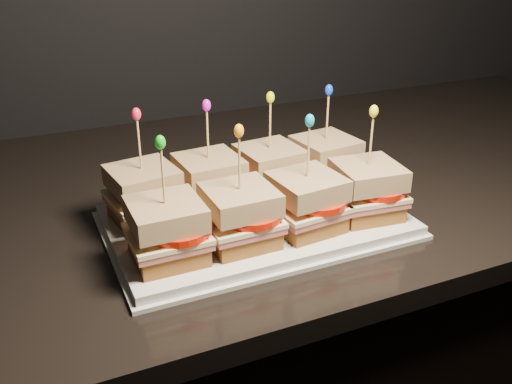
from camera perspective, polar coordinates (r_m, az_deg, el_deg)
name	(u,v)px	position (r m, az deg, el deg)	size (l,w,h in m)	color
granite_slab	(88,216)	(0.90, -16.45, -2.32)	(2.38, 0.75, 0.03)	black
platter	(256,222)	(0.80, 0.00, -2.99)	(0.40, 0.25, 0.02)	white
platter_rim	(256,226)	(0.80, 0.00, -3.37)	(0.41, 0.26, 0.01)	white
sandwich_0_bread_bot	(145,211)	(0.80, -11.00, -1.85)	(0.08, 0.08, 0.02)	#663111
sandwich_0_ham	(144,201)	(0.79, -11.09, -0.86)	(0.09, 0.09, 0.01)	#BD625D
sandwich_0_cheese	(144,196)	(0.79, -11.14, -0.40)	(0.09, 0.09, 0.01)	#FFE5A9
sandwich_0_tomato	(153,191)	(0.78, -10.22, 0.08)	(0.08, 0.08, 0.01)	red
sandwich_0_bread_top	(142,178)	(0.78, -11.30, 1.35)	(0.08, 0.08, 0.03)	brown
sandwich_0_pick	(139,147)	(0.76, -11.58, 4.40)	(0.00, 0.00, 0.09)	tan
sandwich_0_frill	(136,114)	(0.74, -11.88, 7.63)	(0.01, 0.01, 0.02)	#E82241
sandwich_1_bread_bot	(210,199)	(0.82, -4.62, -0.65)	(0.08, 0.08, 0.02)	#663111
sandwich_1_ham	(210,189)	(0.81, -4.66, 0.32)	(0.09, 0.09, 0.01)	#BD625D
sandwich_1_cheese	(209,184)	(0.81, -4.68, 0.77)	(0.09, 0.09, 0.01)	#FFE5A9
sandwich_1_tomato	(219,180)	(0.80, -3.75, 1.24)	(0.08, 0.08, 0.01)	red
sandwich_1_bread_top	(209,167)	(0.80, -4.74, 2.49)	(0.08, 0.08, 0.03)	brown
sandwich_1_pick	(208,137)	(0.78, -4.86, 5.47)	(0.00, 0.00, 0.09)	tan
sandwich_1_frill	(206,105)	(0.77, -4.98, 8.63)	(0.01, 0.01, 0.02)	#CE17D2
sandwich_2_bread_bot	(269,187)	(0.85, 1.35, 0.47)	(0.08, 0.08, 0.02)	#663111
sandwich_2_ham	(269,178)	(0.84, 1.36, 1.42)	(0.09, 0.09, 0.01)	#BD625D
sandwich_2_cheese	(270,174)	(0.84, 1.36, 1.86)	(0.09, 0.09, 0.01)	#FFE5A9
sandwich_2_tomato	(279,169)	(0.84, 2.28, 2.31)	(0.08, 0.08, 0.01)	red
sandwich_2_bread_top	(270,157)	(0.83, 1.38, 3.52)	(0.08, 0.08, 0.03)	brown
sandwich_2_pick	(270,128)	(0.82, 1.41, 6.41)	(0.00, 0.00, 0.09)	tan
sandwich_2_frill	(270,97)	(0.80, 1.45, 9.44)	(0.01, 0.01, 0.02)	#DBE80B
sandwich_3_bread_bot	(324,177)	(0.89, 6.82, 1.51)	(0.08, 0.08, 0.02)	#663111
sandwich_3_ham	(325,168)	(0.89, 6.87, 2.42)	(0.09, 0.09, 0.01)	#BD625D
sandwich_3_cheese	(325,164)	(0.88, 6.90, 2.84)	(0.09, 0.09, 0.01)	#FFE5A9
sandwich_3_tomato	(334,159)	(0.88, 7.79, 3.27)	(0.08, 0.08, 0.01)	red
sandwich_3_bread_top	(326,148)	(0.87, 6.98, 4.43)	(0.08, 0.08, 0.03)	brown
sandwich_3_pick	(327,120)	(0.86, 7.14, 7.19)	(0.00, 0.00, 0.09)	tan
sandwich_3_frill	(329,90)	(0.85, 7.30, 10.08)	(0.01, 0.01, 0.02)	#0E35D9
sandwich_4_bread_bot	(168,250)	(0.70, -8.75, -5.72)	(0.08, 0.08, 0.02)	#663111
sandwich_4_ham	(168,239)	(0.69, -8.83, -4.62)	(0.09, 0.09, 0.01)	#BD625D
sandwich_4_cheese	(167,233)	(0.69, -8.87, -4.12)	(0.09, 0.09, 0.01)	#FFE5A9
sandwich_4_tomato	(178,228)	(0.68, -7.81, -3.61)	(0.08, 0.08, 0.01)	red
sandwich_4_bread_top	(166,214)	(0.68, -9.02, -2.18)	(0.08, 0.08, 0.03)	brown
sandwich_4_pick	(163,179)	(0.66, -9.28, 1.25)	(0.00, 0.00, 0.09)	tan
sandwich_4_frill	(160,142)	(0.64, -9.55, 4.92)	(0.01, 0.01, 0.02)	#13AE19
sandwich_5_bread_bot	(240,234)	(0.73, -1.58, -4.22)	(0.08, 0.08, 0.02)	#663111
sandwich_5_ham	(240,223)	(0.72, -1.60, -3.15)	(0.09, 0.09, 0.01)	#BD625D
sandwich_5_cheese	(240,218)	(0.71, -1.60, -2.65)	(0.09, 0.09, 0.01)	#FFE5A9
sandwich_5_tomato	(251,213)	(0.71, -0.53, -2.14)	(0.08, 0.08, 0.01)	red
sandwich_5_bread_top	(240,200)	(0.70, -1.63, -0.76)	(0.08, 0.08, 0.03)	brown
sandwich_5_pick	(239,166)	(0.68, -1.68, 2.57)	(0.00, 0.00, 0.09)	tan
sandwich_5_frill	(239,131)	(0.67, -1.72, 6.13)	(0.01, 0.01, 0.02)	orange
sandwich_6_bread_bot	(306,220)	(0.76, 4.98, -2.78)	(0.08, 0.08, 0.02)	#663111
sandwich_6_ham	(306,209)	(0.75, 5.02, -1.75)	(0.09, 0.09, 0.01)	#BD625D
sandwich_6_cheese	(306,205)	(0.75, 5.04, -1.27)	(0.09, 0.09, 0.01)	#FFE5A9
sandwich_6_tomato	(317,200)	(0.75, 6.09, -0.78)	(0.08, 0.08, 0.01)	red
sandwich_6_bread_top	(307,187)	(0.74, 5.12, 0.55)	(0.08, 0.08, 0.03)	brown
sandwich_6_pick	(308,155)	(0.72, 5.25, 3.74)	(0.00, 0.00, 0.09)	tan
sandwich_6_frill	(310,121)	(0.71, 5.39, 7.13)	(0.01, 0.01, 0.02)	#0A95BF
sandwich_7_bread_bot	(365,207)	(0.81, 10.85, -1.46)	(0.08, 0.08, 0.02)	#663111
sandwich_7_ham	(366,197)	(0.80, 10.94, -0.47)	(0.09, 0.09, 0.01)	#BD625D
sandwich_7_cheese	(366,192)	(0.80, 10.98, -0.02)	(0.09, 0.09, 0.01)	#FFE5A9
sandwich_7_tomato	(377,187)	(0.80, 11.98, 0.45)	(0.08, 0.08, 0.01)	red
sandwich_7_bread_top	(368,175)	(0.79, 11.14, 1.71)	(0.08, 0.08, 0.03)	brown
sandwich_7_pick	(371,144)	(0.77, 11.41, 4.73)	(0.00, 0.00, 0.09)	tan
sandwich_7_frill	(374,111)	(0.76, 11.70, 7.92)	(0.01, 0.01, 0.02)	yellow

